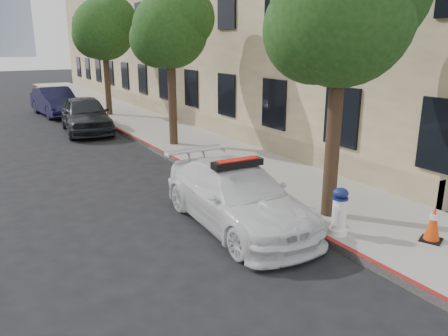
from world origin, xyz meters
TOP-DOWN VIEW (x-y plane):
  - ground at (0.00, 0.00)m, footprint 120.00×120.00m
  - sidewalk at (3.60, 10.00)m, footprint 3.20×50.00m
  - curb_strip at (2.06, 10.00)m, footprint 0.12×50.00m
  - building at (9.20, 15.00)m, footprint 8.00×36.00m
  - tree_near at (2.93, -2.01)m, footprint 2.92×2.82m
  - tree_mid at (2.93, 5.99)m, footprint 2.77×2.64m
  - tree_far at (2.93, 13.99)m, footprint 3.10×3.00m
  - police_car at (1.10, -1.17)m, footprint 1.98×4.49m
  - parked_car_mid at (0.88, 10.60)m, footprint 2.28×4.68m
  - parked_car_far at (0.64, 16.02)m, footprint 1.96×4.61m
  - fire_hydrant at (2.35, -2.85)m, footprint 0.39×0.36m
  - traffic_cone at (3.63, -3.97)m, footprint 0.48×0.48m

SIDE VIEW (x-z plane):
  - ground at x=0.00m, z-range 0.00..0.00m
  - sidewalk at x=3.60m, z-range 0.00..0.15m
  - curb_strip at x=2.06m, z-range 0.00..0.15m
  - traffic_cone at x=3.63m, z-range 0.15..0.85m
  - fire_hydrant at x=2.35m, z-range 0.14..1.07m
  - police_car at x=1.10m, z-range -0.07..1.36m
  - parked_car_far at x=0.64m, z-range 0.00..1.48m
  - parked_car_mid at x=0.88m, z-range 0.00..1.54m
  - tree_mid at x=2.93m, z-range 1.45..6.88m
  - tree_near at x=2.93m, z-range 1.46..7.08m
  - tree_far at x=2.93m, z-range 1.48..7.29m
  - building at x=9.20m, z-range 0.00..10.00m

